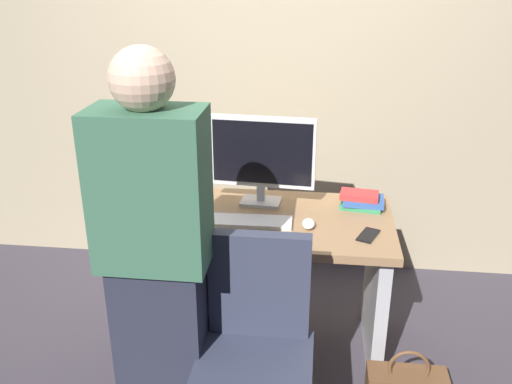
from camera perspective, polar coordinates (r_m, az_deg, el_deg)
ground_plane at (r=3.08m, az=0.11°, el=-15.04°), size 9.00×9.00×0.00m
wall_back at (r=3.39m, az=2.04°, el=16.08°), size 6.40×0.10×3.00m
desk at (r=2.81m, az=0.12°, el=-6.90°), size 1.31×0.69×0.74m
office_chair at (r=2.25m, az=-0.07°, el=-17.61°), size 0.52×0.52×0.94m
person_at_desk at (r=2.11m, az=-10.21°, el=-7.35°), size 0.40×0.24×1.64m
monitor at (r=2.76m, az=0.62°, el=3.75°), size 0.54×0.15×0.46m
keyboard at (r=2.63m, az=-0.99°, el=-3.04°), size 0.43×0.14×0.02m
mouse at (r=2.60m, az=5.43°, el=-3.26°), size 0.06×0.10×0.03m
cup_near_keyboard at (r=2.70m, az=-9.34°, el=-1.64°), size 0.07×0.07×0.10m
cup_by_monitor at (r=2.91m, az=-9.30°, el=0.03°), size 0.08×0.08×0.09m
book_stack at (r=2.83m, az=10.79°, el=-0.84°), size 0.23×0.15×0.08m
cell_phone at (r=2.56m, az=11.47°, el=-4.37°), size 0.12×0.16×0.01m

